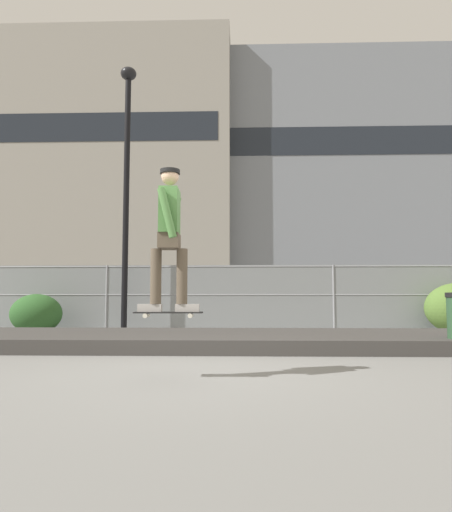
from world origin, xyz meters
name	(u,v)px	position (x,y,z in m)	size (l,w,h in m)	color
ground_plane	(191,376)	(0.00, 0.00, 0.00)	(120.00, 120.00, 0.00)	slate
gravel_berm	(210,340)	(0.00, 3.48, 0.13)	(13.38, 3.19, 0.25)	#3D3A38
skateboard	(169,313)	(-0.24, -0.29, 0.77)	(0.81, 0.23, 0.07)	black
skater	(169,229)	(-0.24, -0.29, 1.76)	(0.72, 0.59, 1.72)	#B2ADA8
chain_fence	(219,298)	(0.00, 7.37, 0.93)	(19.12, 0.06, 1.85)	gray
street_lamp	(127,166)	(-2.53, 6.81, 4.54)	(0.44, 0.44, 7.38)	black
parked_car_near	(131,301)	(-3.20, 10.38, 0.84)	(4.54, 2.23, 1.66)	navy
library_building	(107,179)	(-12.41, 38.77, 12.38)	(24.14, 12.15, 24.76)	gray
office_block	(330,188)	(9.43, 40.25, 11.65)	(28.95, 12.07, 23.30)	slate
shrub_left	(36,314)	(-4.75, 6.42, 0.52)	(1.34, 1.10, 1.04)	#2D5B28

